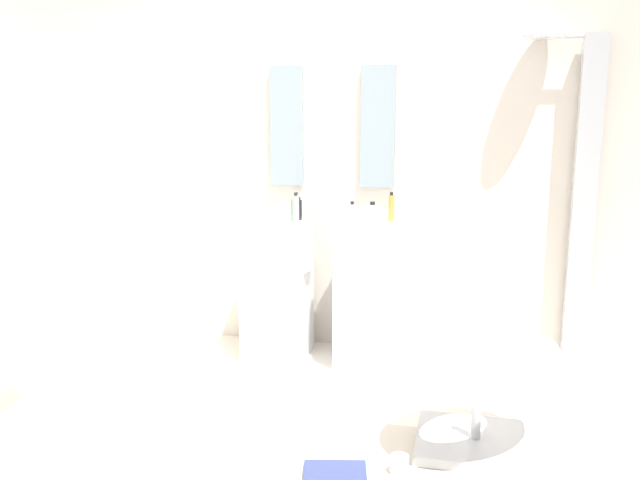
% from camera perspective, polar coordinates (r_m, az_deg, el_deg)
% --- Properties ---
extents(ground_plane, '(4.80, 3.60, 0.04)m').
position_cam_1_polar(ground_plane, '(3.43, -4.65, -17.83)').
color(ground_plane, silver).
extents(rear_partition, '(4.80, 0.10, 2.60)m').
position_cam_1_polar(rear_partition, '(4.61, 1.13, 7.00)').
color(rear_partition, beige).
rests_on(rear_partition, ground_plane).
extents(pedestal_sink_left, '(0.48, 0.48, 1.01)m').
position_cam_1_polar(pedestal_sink_left, '(4.49, -3.57, -3.61)').
color(pedestal_sink_left, white).
rests_on(pedestal_sink_left, ground_plane).
extents(pedestal_sink_right, '(0.48, 0.48, 1.01)m').
position_cam_1_polar(pedestal_sink_right, '(4.37, 4.15, -4.05)').
color(pedestal_sink_right, white).
rests_on(pedestal_sink_right, ground_plane).
extents(vanity_mirror_left, '(0.22, 0.03, 0.78)m').
position_cam_1_polar(vanity_mirror_left, '(4.60, -2.81, 9.45)').
color(vanity_mirror_left, '#8C9EA8').
extents(vanity_mirror_right, '(0.22, 0.03, 0.78)m').
position_cam_1_polar(vanity_mirror_right, '(4.48, 4.83, 9.37)').
color(vanity_mirror_right, '#8C9EA8').
extents(shower_column, '(0.49, 0.24, 2.05)m').
position_cam_1_polar(shower_column, '(4.47, 20.97, 3.28)').
color(shower_column, '#B7BABF').
rests_on(shower_column, ground_plane).
extents(lounge_chair, '(1.10, 1.10, 0.65)m').
position_cam_1_polar(lounge_chair, '(3.41, 13.00, -11.41)').
color(lounge_chair, '#B7BABF').
rests_on(lounge_chair, ground_plane).
extents(area_rug, '(1.17, 0.88, 0.01)m').
position_cam_1_polar(area_rug, '(3.33, 2.66, -18.28)').
color(area_rug, beige).
rests_on(area_rug, ground_plane).
extents(magazine_navy, '(0.31, 0.24, 0.03)m').
position_cam_1_polar(magazine_navy, '(3.23, 1.25, -18.88)').
color(magazine_navy, navy).
rests_on(magazine_navy, area_rug).
extents(coffee_mug, '(0.08, 0.08, 0.08)m').
position_cam_1_polar(coffee_mug, '(3.26, 6.62, -18.09)').
color(coffee_mug, white).
rests_on(coffee_mug, area_rug).
extents(soap_bottle_green, '(0.05, 0.05, 0.16)m').
position_cam_1_polar(soap_bottle_green, '(4.39, -2.10, 2.55)').
color(soap_bottle_green, '#59996B').
rests_on(soap_bottle_green, pedestal_sink_left).
extents(soap_bottle_amber, '(0.04, 0.04, 0.19)m').
position_cam_1_polar(soap_bottle_amber, '(4.37, 5.96, 2.68)').
color(soap_bottle_amber, '#C68C38').
rests_on(soap_bottle_amber, pedestal_sink_right).
extents(soap_bottle_black, '(0.04, 0.04, 0.15)m').
position_cam_1_polar(soap_bottle_black, '(4.41, -1.78, 2.56)').
color(soap_bottle_black, black).
rests_on(soap_bottle_black, pedestal_sink_left).
extents(soap_bottle_clear, '(0.05, 0.05, 0.16)m').
position_cam_1_polar(soap_bottle_clear, '(4.13, 4.39, 2.00)').
color(soap_bottle_clear, silver).
rests_on(soap_bottle_clear, pedestal_sink_right).
extents(soap_bottle_grey, '(0.04, 0.04, 0.20)m').
position_cam_1_polar(soap_bottle_grey, '(4.29, -2.02, 2.60)').
color(soap_bottle_grey, '#99999E').
rests_on(soap_bottle_grey, pedestal_sink_left).
extents(soap_bottle_white, '(0.04, 0.04, 0.13)m').
position_cam_1_polar(soap_bottle_white, '(4.33, 2.69, 2.28)').
color(soap_bottle_white, white).
rests_on(soap_bottle_white, pedestal_sink_right).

